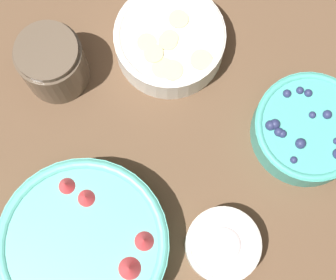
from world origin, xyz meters
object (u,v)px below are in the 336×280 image
Objects in this scene: bowl_bananas at (170,40)px; jar_chocolate at (53,64)px; bowl_strawberries at (85,245)px; bowl_blueberries at (309,129)px; bowl_cream at (223,245)px.

bowl_bananas is 0.18m from jar_chocolate.
bowl_strawberries is 0.27m from jar_chocolate.
bowl_blueberries is at bearing -157.72° from jar_chocolate.
bowl_cream is (-0.15, -0.11, -0.01)m from bowl_strawberries.
jar_chocolate is (0.36, 0.15, 0.01)m from bowl_blueberries.
bowl_strawberries is at bearing 105.68° from bowl_bananas.
bowl_blueberries is 1.66× the size of jar_chocolate.
jar_chocolate is at bearing -41.49° from bowl_strawberries.
bowl_blueberries is (-0.16, -0.33, -0.01)m from bowl_strawberries.
bowl_strawberries is 0.19m from bowl_cream.
bowl_cream is (-0.24, 0.20, -0.01)m from bowl_bananas.
bowl_strawberries reaches higher than bowl_blueberries.
bowl_bananas is at bearing -39.73° from bowl_cream.
bowl_blueberries reaches higher than bowl_cream.
bowl_blueberries is 0.25m from bowl_bananas.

